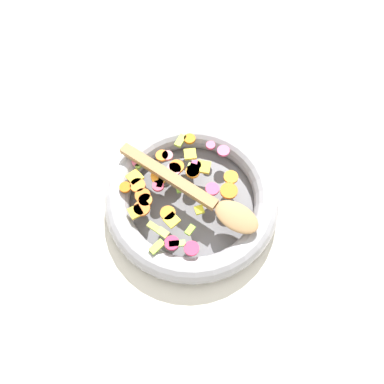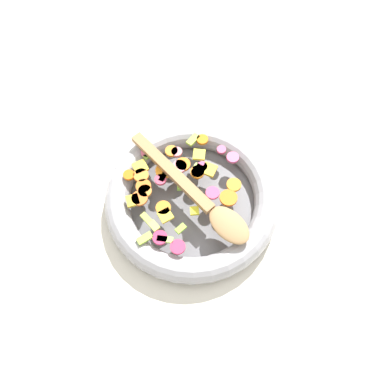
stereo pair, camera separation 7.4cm
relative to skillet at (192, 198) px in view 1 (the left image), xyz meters
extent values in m
plane|color=silver|center=(0.00, 0.00, -0.02)|extent=(4.00, 4.00, 0.00)
cylinder|color=slate|center=(0.00, 0.00, -0.02)|extent=(0.30, 0.30, 0.01)
torus|color=#9E9EA5|center=(0.00, 0.00, 0.00)|extent=(0.35, 0.35, 0.05)
cylinder|color=orange|center=(0.06, -0.01, 0.03)|extent=(0.04, 0.04, 0.01)
cylinder|color=orange|center=(-0.04, -0.10, 0.03)|extent=(0.03, 0.03, 0.01)
cylinder|color=orange|center=(0.01, -0.07, 0.03)|extent=(0.05, 0.05, 0.01)
cylinder|color=orange|center=(-0.04, -0.02, 0.03)|extent=(0.03, 0.03, 0.01)
cylinder|color=orange|center=(0.06, -0.08, 0.03)|extent=(0.04, 0.04, 0.01)
cylinder|color=orange|center=(0.05, -0.10, 0.03)|extent=(0.04, 0.04, 0.01)
cylinder|color=orange|center=(0.06, -0.07, 0.03)|extent=(0.04, 0.04, 0.01)
cylinder|color=orange|center=(0.08, -0.06, 0.03)|extent=(0.04, 0.04, 0.01)
cylinder|color=orange|center=(-0.04, -0.02, 0.03)|extent=(0.04, 0.04, 0.01)
cylinder|color=orange|center=(-0.03, -0.06, 0.03)|extent=(0.03, 0.03, 0.01)
cylinder|color=orange|center=(-0.04, 0.06, 0.03)|extent=(0.05, 0.05, 0.01)
cylinder|color=orange|center=(-0.10, -0.07, 0.03)|extent=(0.03, 0.03, 0.01)
cylinder|color=orange|center=(-0.07, 0.05, 0.03)|extent=(0.04, 0.04, 0.01)
cylinder|color=orange|center=(0.06, -0.12, 0.03)|extent=(0.03, 0.03, 0.01)
cube|color=#96B43F|center=(0.02, -0.06, 0.03)|extent=(0.03, 0.02, 0.01)
cube|color=#89BF45|center=(0.00, -0.12, 0.03)|extent=(0.03, 0.01, 0.01)
cube|color=#A9D048|center=(-0.09, -0.08, 0.03)|extent=(0.03, 0.02, 0.01)
cube|color=#BADA61|center=(-0.05, -0.03, 0.03)|extent=(0.02, 0.03, 0.01)
cube|color=#ABDC62|center=(0.11, 0.03, 0.03)|extent=(0.03, 0.03, 0.01)
cube|color=#BCD05A|center=(0.10, 0.00, 0.03)|extent=(0.02, 0.02, 0.01)
cube|color=#95D140|center=(0.07, 0.04, 0.03)|extent=(0.02, 0.01, 0.01)
cube|color=#85C43E|center=(0.01, -0.02, 0.03)|extent=(0.03, 0.03, 0.01)
cube|color=#B8C44B|center=(0.10, -0.02, 0.03)|extent=(0.01, 0.02, 0.01)
cube|color=#A8D94B|center=(0.13, 0.01, 0.03)|extent=(0.03, 0.02, 0.01)
cylinder|color=#DC345D|center=(0.10, 0.06, 0.03)|extent=(0.04, 0.04, 0.01)
cylinder|color=#DD7787|center=(-0.02, -0.06, 0.03)|extent=(0.04, 0.04, 0.01)
cylinder|color=#D44172|center=(-0.05, -0.02, 0.03)|extent=(0.03, 0.03, 0.01)
cylinder|color=#E45187|center=(-0.12, 0.01, 0.03)|extent=(0.04, 0.04, 0.01)
cylinder|color=#E44170|center=(-0.03, 0.03, 0.03)|extent=(0.03, 0.03, 0.01)
cylinder|color=#DB4972|center=(-0.11, -0.02, 0.03)|extent=(0.02, 0.02, 0.01)
cylinder|color=pink|center=(-0.04, -0.09, 0.03)|extent=(0.03, 0.03, 0.01)
cylinder|color=#CD405E|center=(0.03, -0.06, 0.03)|extent=(0.03, 0.03, 0.01)
cylinder|color=#E96489|center=(0.00, -0.13, 0.03)|extent=(0.03, 0.03, 0.01)
cylinder|color=#C6305B|center=(0.11, 0.03, 0.03)|extent=(0.04, 0.04, 0.01)
cube|color=yellow|center=(0.03, 0.03, 0.03)|extent=(0.02, 0.02, 0.01)
cube|color=yellow|center=(0.07, 0.00, 0.03)|extent=(0.03, 0.03, 0.01)
cube|color=yellow|center=(0.09, -0.07, 0.03)|extent=(0.03, 0.03, 0.01)
cube|color=gold|center=(-0.06, -0.01, 0.03)|extent=(0.04, 0.04, 0.01)
cube|color=yellow|center=(0.03, -0.11, 0.03)|extent=(0.03, 0.03, 0.01)
cube|color=yellow|center=(-0.07, -0.05, 0.03)|extent=(0.03, 0.03, 0.01)
cube|color=#A87F51|center=(0.00, -0.06, 0.04)|extent=(0.04, 0.23, 0.01)
ellipsoid|color=#A87F51|center=(0.01, 0.10, 0.04)|extent=(0.06, 0.09, 0.01)
camera|label=1|loc=(0.29, 0.18, 0.68)|focal=35.00mm
camera|label=2|loc=(0.25, 0.24, 0.68)|focal=35.00mm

